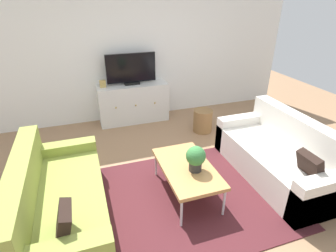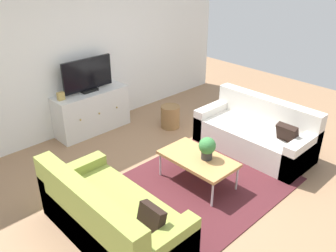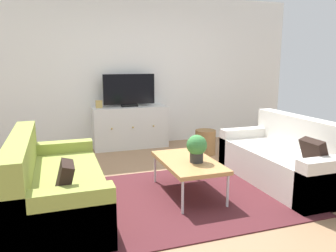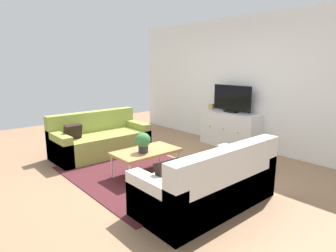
{
  "view_description": "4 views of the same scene",
  "coord_description": "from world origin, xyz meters",
  "px_view_note": "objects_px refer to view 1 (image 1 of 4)",
  "views": [
    {
      "loc": [
        -0.99,
        -2.5,
        2.27
      ],
      "look_at": [
        0.0,
        0.44,
        0.72
      ],
      "focal_mm": 28.51,
      "sensor_mm": 36.0,
      "label": 1
    },
    {
      "loc": [
        -3.04,
        -2.73,
        2.94
      ],
      "look_at": [
        0.0,
        0.44,
        0.72
      ],
      "focal_mm": 38.04,
      "sensor_mm": 36.0,
      "label": 2
    },
    {
      "loc": [
        -1.33,
        -3.43,
        1.51
      ],
      "look_at": [
        0.0,
        0.44,
        0.72
      ],
      "focal_mm": 35.33,
      "sensor_mm": 36.0,
      "label": 3
    },
    {
      "loc": [
        3.58,
        -2.66,
        1.74
      ],
      "look_at": [
        0.0,
        0.44,
        0.72
      ],
      "focal_mm": 30.86,
      "sensor_mm": 36.0,
      "label": 4
    }
  ],
  "objects_px": {
    "tv_console": "(133,103)",
    "potted_plant": "(196,158)",
    "mantel_clock": "(103,84)",
    "wicker_basket": "(203,121)",
    "couch_left_side": "(55,205)",
    "flat_screen_tv": "(131,69)",
    "couch_right_side": "(281,157)",
    "coffee_table": "(187,168)"
  },
  "relations": [
    {
      "from": "couch_right_side",
      "to": "tv_console",
      "type": "xyz_separation_m",
      "value": [
        -1.53,
        2.37,
        0.09
      ]
    },
    {
      "from": "couch_left_side",
      "to": "flat_screen_tv",
      "type": "distance_m",
      "value": 2.85
    },
    {
      "from": "coffee_table",
      "to": "potted_plant",
      "type": "xyz_separation_m",
      "value": [
        0.06,
        -0.1,
        0.2
      ]
    },
    {
      "from": "wicker_basket",
      "to": "tv_console",
      "type": "bearing_deg",
      "value": 141.99
    },
    {
      "from": "coffee_table",
      "to": "wicker_basket",
      "type": "xyz_separation_m",
      "value": [
        0.93,
        1.49,
        -0.18
      ]
    },
    {
      "from": "couch_right_side",
      "to": "wicker_basket",
      "type": "distance_m",
      "value": 1.59
    },
    {
      "from": "couch_left_side",
      "to": "couch_right_side",
      "type": "xyz_separation_m",
      "value": [
        2.87,
        0.0,
        0.0
      ]
    },
    {
      "from": "couch_right_side",
      "to": "mantel_clock",
      "type": "relative_size",
      "value": 13.88
    },
    {
      "from": "potted_plant",
      "to": "mantel_clock",
      "type": "relative_size",
      "value": 2.39
    },
    {
      "from": "potted_plant",
      "to": "tv_console",
      "type": "bearing_deg",
      "value": 95.12
    },
    {
      "from": "couch_right_side",
      "to": "potted_plant",
      "type": "relative_size",
      "value": 5.8
    },
    {
      "from": "couch_right_side",
      "to": "potted_plant",
      "type": "bearing_deg",
      "value": -177.2
    },
    {
      "from": "couch_left_side",
      "to": "mantel_clock",
      "type": "relative_size",
      "value": 13.88
    },
    {
      "from": "couch_right_side",
      "to": "mantel_clock",
      "type": "height_order",
      "value": "mantel_clock"
    },
    {
      "from": "coffee_table",
      "to": "potted_plant",
      "type": "height_order",
      "value": "potted_plant"
    },
    {
      "from": "couch_right_side",
      "to": "coffee_table",
      "type": "distance_m",
      "value": 1.37
    },
    {
      "from": "flat_screen_tv",
      "to": "wicker_basket",
      "type": "height_order",
      "value": "flat_screen_tv"
    },
    {
      "from": "tv_console",
      "to": "flat_screen_tv",
      "type": "xyz_separation_m",
      "value": [
        0.0,
        0.02,
        0.65
      ]
    },
    {
      "from": "potted_plant",
      "to": "wicker_basket",
      "type": "xyz_separation_m",
      "value": [
        0.87,
        1.59,
        -0.38
      ]
    },
    {
      "from": "couch_left_side",
      "to": "wicker_basket",
      "type": "bearing_deg",
      "value": 32.17
    },
    {
      "from": "tv_console",
      "to": "flat_screen_tv",
      "type": "bearing_deg",
      "value": 90.0
    },
    {
      "from": "coffee_table",
      "to": "potted_plant",
      "type": "bearing_deg",
      "value": -58.28
    },
    {
      "from": "couch_left_side",
      "to": "coffee_table",
      "type": "xyz_separation_m",
      "value": [
        1.5,
        0.03,
        0.1
      ]
    },
    {
      "from": "couch_left_side",
      "to": "coffee_table",
      "type": "relative_size",
      "value": 1.74
    },
    {
      "from": "flat_screen_tv",
      "to": "mantel_clock",
      "type": "height_order",
      "value": "flat_screen_tv"
    },
    {
      "from": "flat_screen_tv",
      "to": "wicker_basket",
      "type": "bearing_deg",
      "value": -38.67
    },
    {
      "from": "couch_left_side",
      "to": "couch_right_side",
      "type": "bearing_deg",
      "value": 0.0
    },
    {
      "from": "flat_screen_tv",
      "to": "coffee_table",
      "type": "bearing_deg",
      "value": -86.17
    },
    {
      "from": "couch_left_side",
      "to": "tv_console",
      "type": "xyz_separation_m",
      "value": [
        1.34,
        2.37,
        0.09
      ]
    },
    {
      "from": "tv_console",
      "to": "potted_plant",
      "type": "bearing_deg",
      "value": -84.88
    },
    {
      "from": "tv_console",
      "to": "mantel_clock",
      "type": "distance_m",
      "value": 0.69
    },
    {
      "from": "coffee_table",
      "to": "wicker_basket",
      "type": "relative_size",
      "value": 2.55
    },
    {
      "from": "couch_left_side",
      "to": "potted_plant",
      "type": "xyz_separation_m",
      "value": [
        1.56,
        -0.06,
        0.31
      ]
    },
    {
      "from": "coffee_table",
      "to": "mantel_clock",
      "type": "bearing_deg",
      "value": 106.51
    },
    {
      "from": "couch_left_side",
      "to": "couch_right_side",
      "type": "relative_size",
      "value": 1.0
    },
    {
      "from": "tv_console",
      "to": "flat_screen_tv",
      "type": "distance_m",
      "value": 0.65
    },
    {
      "from": "flat_screen_tv",
      "to": "mantel_clock",
      "type": "bearing_deg",
      "value": -177.86
    },
    {
      "from": "flat_screen_tv",
      "to": "mantel_clock",
      "type": "xyz_separation_m",
      "value": [
        -0.54,
        -0.02,
        -0.22
      ]
    },
    {
      "from": "potted_plant",
      "to": "wicker_basket",
      "type": "height_order",
      "value": "potted_plant"
    },
    {
      "from": "couch_left_side",
      "to": "tv_console",
      "type": "bearing_deg",
      "value": 60.47
    },
    {
      "from": "mantel_clock",
      "to": "wicker_basket",
      "type": "relative_size",
      "value": 0.32
    },
    {
      "from": "tv_console",
      "to": "wicker_basket",
      "type": "distance_m",
      "value": 1.39
    }
  ]
}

